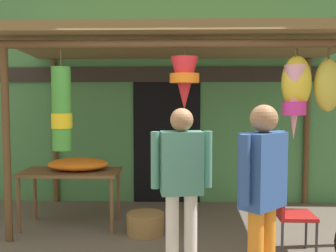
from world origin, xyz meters
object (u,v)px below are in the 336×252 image
object	(u,v)px
flower_heap_on_table	(79,164)
customer_foreground	(182,178)
folding_chair	(288,210)
wicker_basket_by_table	(145,224)
vendor_in_orange	(263,188)
display_table	(71,177)

from	to	relation	value
flower_heap_on_table	customer_foreground	world-z (taller)	customer_foreground
folding_chair	wicker_basket_by_table	bearing A→B (deg)	159.75
wicker_basket_by_table	customer_foreground	size ratio (longest dim) A/B	0.29
folding_chair	vendor_in_orange	distance (m)	1.29
flower_heap_on_table	vendor_in_orange	xyz separation A→B (m)	(2.04, -1.98, 0.15)
display_table	flower_heap_on_table	xyz separation A→B (m)	(0.11, 0.04, 0.17)
folding_chair	vendor_in_orange	xyz separation A→B (m)	(-0.51, -1.08, 0.49)
wicker_basket_by_table	customer_foreground	world-z (taller)	customer_foreground
flower_heap_on_table	customer_foreground	distance (m)	2.01
vendor_in_orange	customer_foreground	bearing A→B (deg)	141.84
folding_chair	wicker_basket_by_table	distance (m)	1.78
display_table	wicker_basket_by_table	size ratio (longest dim) A/B	2.74
wicker_basket_by_table	vendor_in_orange	xyz separation A→B (m)	(1.12, -1.68, 0.86)
folding_chair	customer_foreground	xyz separation A→B (m)	(-1.18, -0.55, 0.46)
folding_chair	wicker_basket_by_table	world-z (taller)	folding_chair
folding_chair	customer_foreground	distance (m)	1.38
display_table	vendor_in_orange	xyz separation A→B (m)	(2.15, -1.95, 0.32)
display_table	flower_heap_on_table	world-z (taller)	flower_heap_on_table
vendor_in_orange	customer_foreground	world-z (taller)	vendor_in_orange
flower_heap_on_table	vendor_in_orange	world-z (taller)	vendor_in_orange
display_table	wicker_basket_by_table	world-z (taller)	display_table
flower_heap_on_table	wicker_basket_by_table	xyz separation A→B (m)	(0.91, -0.30, -0.71)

